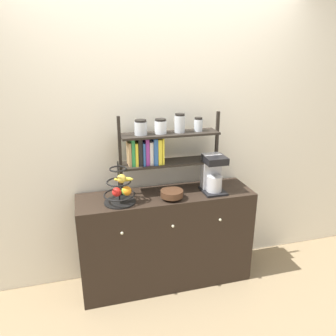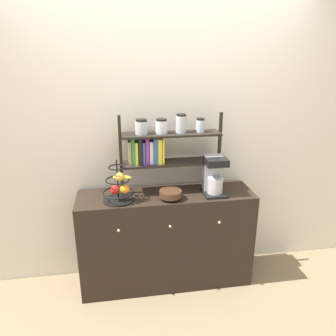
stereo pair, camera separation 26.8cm
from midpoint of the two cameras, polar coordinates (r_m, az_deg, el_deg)
The scene contains 7 objects.
ground_plane at distance 3.05m, azimuth -1.92°, elevation -21.15°, with size 12.00×12.00×0.00m, color #847051.
wall_back at distance 2.85m, azimuth -4.37°, elevation 5.53°, with size 7.00×0.05×2.60m, color silver.
sideboard at distance 2.96m, azimuth -2.97°, elevation -12.26°, with size 1.49×0.43×0.86m.
coffee_maker at distance 2.77m, azimuth 5.08°, elevation -0.99°, with size 0.18×0.23×0.32m.
fruit_stand at distance 2.60m, azimuth -11.14°, elevation -3.75°, with size 0.25×0.25×0.34m.
wooden_bowl at distance 2.65m, azimuth -2.22°, elevation -4.59°, with size 0.18×0.18×0.07m.
shelf_hutch at distance 2.68m, azimuth -4.40°, elevation 4.01°, with size 0.85×0.20×0.66m.
Camera 1 is at (-0.65, -2.23, 1.98)m, focal length 35.00 mm.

